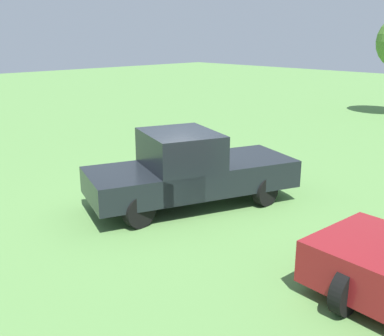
% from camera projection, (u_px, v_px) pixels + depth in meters
% --- Properties ---
extents(ground_plane, '(80.00, 80.00, 0.00)m').
position_uv_depth(ground_plane, '(179.00, 204.00, 10.99)').
color(ground_plane, '#5B8C47').
extents(pickup_truck, '(5.19, 3.35, 1.78)m').
position_uv_depth(pickup_truck, '(187.00, 168.00, 10.65)').
color(pickup_truck, black).
rests_on(pickup_truck, ground_plane).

